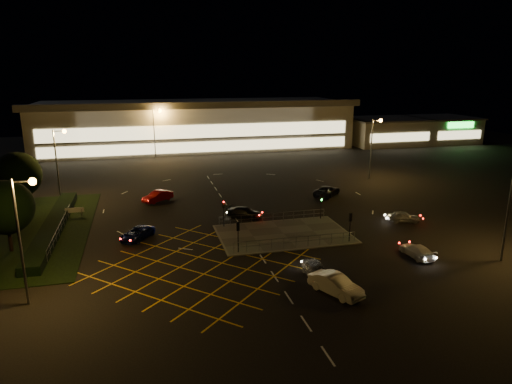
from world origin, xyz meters
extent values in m
plane|color=black|center=(0.00, 0.00, 0.00)|extent=(180.00, 180.00, 0.00)
cube|color=#4C4944|center=(2.00, -2.00, 0.06)|extent=(14.00, 9.00, 0.12)
cube|color=black|center=(-28.00, 6.00, 0.04)|extent=(18.00, 30.00, 0.08)
cube|color=black|center=(-23.00, 6.00, 0.50)|extent=(2.00, 26.00, 1.00)
cube|color=beige|center=(0.00, 62.00, 5.00)|extent=(70.00, 25.00, 10.00)
cube|color=slate|center=(0.00, 62.00, 10.20)|extent=(72.00, 26.50, 0.60)
cube|color=#FFEAA5|center=(0.00, 49.45, 5.00)|extent=(66.00, 0.20, 3.00)
cube|color=#FFEAA5|center=(0.00, 49.45, 1.80)|extent=(66.00, 0.20, 2.20)
cube|color=beige|center=(46.00, 54.00, 3.00)|extent=(18.00, 14.00, 6.00)
cube|color=slate|center=(46.00, 54.00, 6.15)|extent=(18.80, 14.80, 0.40)
cube|color=#FFEAA5|center=(46.00, 46.95, 2.60)|extent=(15.30, 0.20, 2.00)
cube|color=beige|center=(62.00, 54.00, 3.00)|extent=(14.00, 14.00, 6.00)
cube|color=slate|center=(62.00, 54.00, 6.15)|extent=(14.80, 14.80, 0.40)
cube|color=#FFEAA5|center=(62.00, 46.95, 2.60)|extent=(11.90, 0.20, 2.00)
cube|color=#19E533|center=(62.00, 46.85, 5.00)|extent=(7.00, 0.30, 1.40)
cylinder|color=slate|center=(-22.00, -12.00, 5.00)|extent=(0.20, 0.20, 10.00)
cylinder|color=slate|center=(-21.30, -12.00, 9.80)|extent=(1.40, 0.12, 0.12)
sphere|color=orange|center=(-20.60, -12.00, 9.75)|extent=(0.56, 0.56, 0.56)
cylinder|color=slate|center=(20.00, -14.00, 5.00)|extent=(0.20, 0.20, 10.00)
cylinder|color=slate|center=(-24.00, 18.00, 5.00)|extent=(0.20, 0.20, 10.00)
cylinder|color=slate|center=(-23.30, 18.00, 9.80)|extent=(1.40, 0.12, 0.12)
sphere|color=orange|center=(-22.60, 18.00, 9.75)|extent=(0.56, 0.56, 0.56)
cylinder|color=slate|center=(24.00, 20.00, 5.00)|extent=(0.20, 0.20, 10.00)
cylinder|color=slate|center=(24.70, 20.00, 9.80)|extent=(1.40, 0.12, 0.12)
sphere|color=orange|center=(25.40, 20.00, 9.75)|extent=(0.56, 0.56, 0.56)
cylinder|color=slate|center=(-10.00, 48.00, 5.00)|extent=(0.20, 0.20, 10.00)
cylinder|color=slate|center=(-9.30, 48.00, 9.80)|extent=(1.40, 0.12, 0.12)
sphere|color=orange|center=(-8.60, 48.00, 9.75)|extent=(0.56, 0.56, 0.56)
cylinder|color=slate|center=(30.00, 50.00, 5.00)|extent=(0.20, 0.20, 10.00)
cylinder|color=slate|center=(30.70, 50.00, 9.80)|extent=(1.40, 0.12, 0.12)
sphere|color=orange|center=(31.40, 50.00, 9.75)|extent=(0.56, 0.56, 0.56)
cylinder|color=black|center=(-4.00, -6.00, 1.62)|extent=(0.10, 0.10, 3.00)
cube|color=black|center=(-4.00, -6.00, 2.82)|extent=(0.28, 0.18, 0.90)
sphere|color=#19FF33|center=(-4.00, -5.87, 2.82)|extent=(0.16, 0.16, 0.16)
cylinder|color=black|center=(8.00, -6.00, 1.62)|extent=(0.10, 0.10, 3.00)
cube|color=black|center=(8.00, -6.00, 2.82)|extent=(0.28, 0.18, 0.90)
sphere|color=#19FF33|center=(8.00, -5.87, 2.82)|extent=(0.16, 0.16, 0.16)
cylinder|color=black|center=(-4.00, 2.00, 1.62)|extent=(0.10, 0.10, 3.00)
cube|color=black|center=(-4.00, 2.00, 2.82)|extent=(0.28, 0.18, 0.90)
sphere|color=#FF0C0C|center=(-4.00, 1.87, 2.82)|extent=(0.16, 0.16, 0.16)
cylinder|color=black|center=(8.00, 2.00, 1.62)|extent=(0.10, 0.10, 3.00)
cube|color=black|center=(8.00, 2.00, 2.82)|extent=(0.28, 0.18, 0.90)
sphere|color=#19FF33|center=(8.00, 1.87, 2.82)|extent=(0.16, 0.16, 0.16)
cylinder|color=black|center=(-28.00, 14.00, 1.44)|extent=(0.36, 0.36, 2.88)
sphere|color=black|center=(-28.00, 14.00, 4.96)|extent=(5.76, 5.76, 5.76)
cylinder|color=black|center=(-26.00, 0.00, 1.35)|extent=(0.36, 0.36, 2.70)
sphere|color=black|center=(-26.00, 0.00, 4.65)|extent=(5.40, 5.40, 5.40)
imported|color=silver|center=(1.46, -13.10, 0.69)|extent=(1.74, 4.12, 1.39)
imported|color=silver|center=(1.91, -16.29, 0.79)|extent=(3.59, 5.06, 1.58)
imported|color=#0B1245|center=(-13.77, 0.55, 0.63)|extent=(4.26, 4.93, 1.26)
imported|color=black|center=(-0.84, 5.00, 0.64)|extent=(4.69, 3.92, 1.28)
imported|color=#B8BBC0|center=(17.28, -1.40, 0.66)|extent=(4.14, 2.75, 1.31)
imported|color=maroon|center=(-10.96, 14.99, 0.74)|extent=(4.53, 4.02, 1.49)
imported|color=black|center=(13.07, 12.11, 0.72)|extent=(5.41, 5.27, 1.44)
imported|color=silver|center=(12.74, -11.13, 0.61)|extent=(1.88, 4.26, 1.22)
camera|label=1|loc=(-12.68, -47.47, 17.59)|focal=32.00mm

